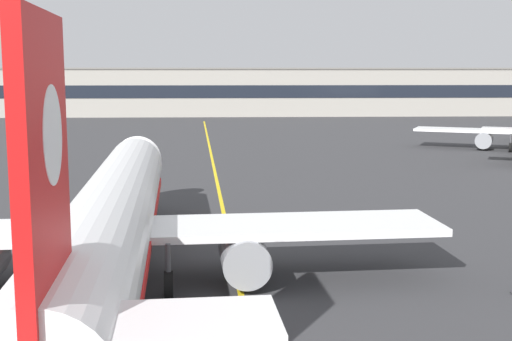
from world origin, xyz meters
TOP-DOWN VIEW (x-y plane):
  - taxiway_centreline at (0.00, 30.00)m, footprint 8.63×179.82m
  - airliner_foreground at (-5.14, 12.30)m, footprint 32.25×41.52m
  - terminal_building at (7.33, 138.10)m, footprint 132.51×12.40m

SIDE VIEW (x-z plane):
  - taxiway_centreline at x=0.00m, z-range 0.00..0.01m
  - airliner_foreground at x=-5.14m, z-range -2.46..9.19m
  - terminal_building at x=7.33m, z-range 0.01..10.92m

